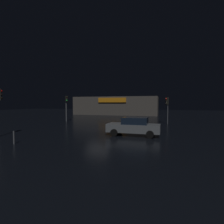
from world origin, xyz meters
The scene contains 6 objects.
ground_plane centered at (0.00, 0.00, 0.00)m, with size 120.00×120.00×0.00m, color black.
store_building centered at (-4.68, 24.98, 2.24)m, with size 20.67×7.59×4.46m.
traffic_signal_opposite centered at (7.40, 7.13, 2.83)m, with size 0.42×0.42×3.68m.
traffic_signal_cross_left centered at (-7.63, 6.20, 2.80)m, with size 0.43×0.41×3.99m.
car_near centered at (4.47, -2.65, 0.82)m, with size 4.61×1.96×1.62m.
bollard_kerb_a centered at (-3.03, -8.20, 0.46)m, with size 0.09×0.09×0.92m, color #595B60.
Camera 1 is at (6.99, -17.73, 2.84)m, focal length 27.83 mm.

